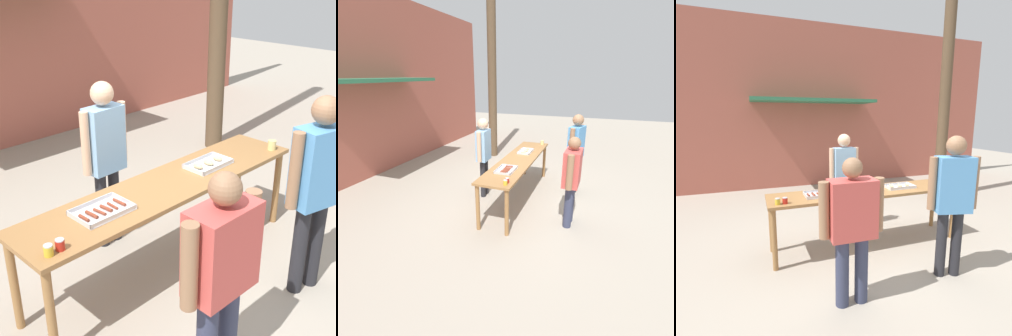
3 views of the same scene
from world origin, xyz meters
TOP-DOWN VIEW (x-y plane):
  - ground_plane at (0.00, 0.00)m, footprint 24.00×24.00m
  - building_facade_back at (0.00, 3.98)m, footprint 12.00×1.11m
  - serving_table at (0.00, 0.00)m, footprint 2.97×0.65m
  - food_tray_sausages at (-0.73, 0.00)m, footprint 0.46×0.31m
  - food_tray_buns at (0.55, 0.00)m, footprint 0.45×0.27m
  - condiment_jar_mustard at (-1.35, -0.21)m, footprint 0.07×0.07m
  - condiment_jar_ketchup at (-1.26, -0.21)m, footprint 0.07×0.07m
  - beer_cup at (1.34, -0.20)m, footprint 0.09×0.09m
  - person_server_behind_table at (-0.12, 0.73)m, footprint 0.53×0.22m
  - person_customer_holding_hotdog at (-0.70, -1.16)m, footprint 0.69×0.27m
  - person_customer_with_cup at (0.62, -1.08)m, footprint 0.60×0.33m
  - utility_pole at (2.75, 1.72)m, footprint 1.10×0.26m

SIDE VIEW (x-z plane):
  - ground_plane at x=0.00m, z-range 0.00..0.00m
  - serving_table at x=0.00m, z-range 0.34..1.21m
  - food_tray_sausages at x=-0.73m, z-range 0.87..0.91m
  - food_tray_buns at x=0.55m, z-range 0.86..0.92m
  - condiment_jar_mustard at x=-1.35m, z-range 0.87..0.96m
  - condiment_jar_ketchup at x=-1.26m, z-range 0.87..0.96m
  - beer_cup at x=1.34m, z-range 0.87..0.97m
  - person_customer_holding_hotdog at x=-0.70m, z-range 0.13..1.72m
  - person_server_behind_table at x=-0.12m, z-range 0.18..1.87m
  - person_customer_with_cup at x=0.62m, z-range 0.17..1.93m
  - building_facade_back at x=0.00m, z-range 0.01..4.51m
  - utility_pole at x=2.75m, z-range 0.06..6.79m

